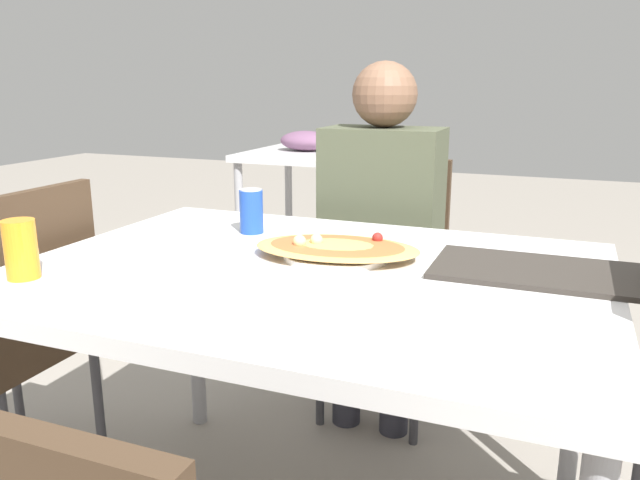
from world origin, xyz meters
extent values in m
cube|color=silver|center=(0.00, 0.00, 0.75)|extent=(1.34, 0.99, 0.04)
cylinder|color=#99999E|center=(-0.61, 0.44, 0.37)|extent=(0.05, 0.05, 0.73)
cylinder|color=#99999E|center=(0.61, 0.44, 0.37)|extent=(0.05, 0.05, 0.73)
cube|color=#3F2D1E|center=(-0.04, 0.76, 0.45)|extent=(0.40, 0.40, 0.04)
cube|color=#3F2D1E|center=(-0.04, 0.94, 0.70)|extent=(0.38, 0.03, 0.45)
cylinder|color=#38383D|center=(0.13, 0.59, 0.22)|extent=(0.03, 0.03, 0.43)
cylinder|color=#38383D|center=(-0.21, 0.59, 0.22)|extent=(0.03, 0.03, 0.43)
cylinder|color=#38383D|center=(0.13, 0.93, 0.22)|extent=(0.03, 0.03, 0.43)
cylinder|color=#38383D|center=(-0.21, 0.93, 0.22)|extent=(0.03, 0.03, 0.43)
cube|color=#3F2D1E|center=(-0.93, -0.07, 0.45)|extent=(0.40, 0.40, 0.04)
cube|color=#3F2D1E|center=(-0.74, -0.07, 0.70)|extent=(0.03, 0.38, 0.45)
cylinder|color=#38383D|center=(-1.10, 0.10, 0.22)|extent=(0.03, 0.03, 0.43)
cylinder|color=#38383D|center=(-0.76, -0.24, 0.22)|extent=(0.03, 0.03, 0.43)
cylinder|color=#38383D|center=(-0.76, 0.10, 0.22)|extent=(0.03, 0.03, 0.43)
cylinder|color=#2D2D38|center=(0.05, 0.63, 0.24)|extent=(0.10, 0.10, 0.47)
cylinder|color=#2D2D38|center=(-0.12, 0.63, 0.24)|extent=(0.10, 0.10, 0.47)
cube|color=#474C38|center=(-0.04, 0.73, 0.76)|extent=(0.39, 0.23, 0.57)
sphere|color=brown|center=(-0.04, 0.73, 1.15)|extent=(0.21, 0.21, 0.21)
cylinder|color=white|center=(0.03, 0.11, 0.78)|extent=(0.26, 0.26, 0.01)
ellipsoid|color=tan|center=(0.03, 0.11, 0.80)|extent=(0.43, 0.30, 0.02)
ellipsoid|color=#D16033|center=(0.03, 0.11, 0.80)|extent=(0.35, 0.24, 0.01)
sphere|color=beige|center=(-0.06, 0.07, 0.81)|extent=(0.03, 0.03, 0.03)
sphere|color=beige|center=(-0.02, 0.10, 0.81)|extent=(0.03, 0.03, 0.03)
sphere|color=maroon|center=(0.11, 0.18, 0.81)|extent=(0.03, 0.03, 0.03)
cylinder|color=#1E47B2|center=(-0.28, 0.25, 0.83)|extent=(0.07, 0.07, 0.12)
cylinder|color=silver|center=(-0.28, 0.25, 0.90)|extent=(0.06, 0.06, 0.00)
cylinder|color=orange|center=(-0.55, -0.30, 0.84)|extent=(0.07, 0.07, 0.13)
cube|color=#332D28|center=(0.50, 0.15, 0.78)|extent=(0.48, 0.27, 0.01)
cube|color=silver|center=(-0.74, 2.25, 0.75)|extent=(1.10, 0.80, 0.04)
ellipsoid|color=#724C6B|center=(-0.96, 2.25, 0.83)|extent=(0.32, 0.24, 0.12)
cylinder|color=#99999E|center=(-1.24, 1.90, 0.37)|extent=(0.05, 0.05, 0.73)
cylinder|color=#99999E|center=(-0.24, 1.90, 0.37)|extent=(0.05, 0.05, 0.73)
cylinder|color=#99999E|center=(-1.24, 2.60, 0.37)|extent=(0.05, 0.05, 0.73)
cylinder|color=#99999E|center=(-0.24, 2.60, 0.37)|extent=(0.05, 0.05, 0.73)
camera|label=1|loc=(0.53, -1.27, 1.20)|focal=35.00mm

